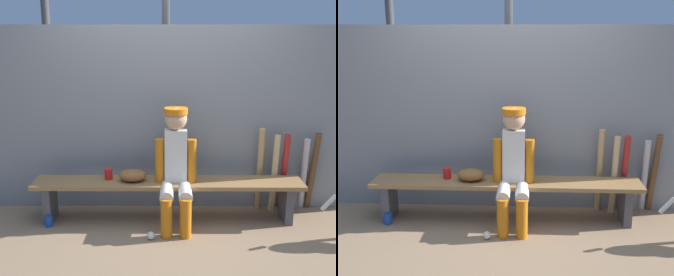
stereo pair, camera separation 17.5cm
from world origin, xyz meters
TOP-DOWN VIEW (x-y plane):
  - ground_plane at (0.00, 0.00)m, footprint 30.00×30.00m
  - chainlink_fence at (0.00, 0.36)m, footprint 4.73×0.03m
  - dugout_bench at (0.00, 0.00)m, footprint 2.73×0.36m
  - player_seated at (0.08, -0.10)m, footprint 0.41×0.55m
  - baseball_glove at (-0.36, 0.00)m, footprint 0.28×0.20m
  - bat_wood_tan at (0.98, 0.25)m, footprint 0.08×0.18m
  - bat_wood_natural at (1.13, 0.21)m, footprint 0.08×0.15m
  - bat_aluminum_red at (1.24, 0.24)m, footprint 0.08×0.21m
  - bat_aluminum_silver at (1.46, 0.27)m, footprint 0.10×0.23m
  - bat_wood_dark at (1.55, 0.28)m, footprint 0.10×0.20m
  - baseball at (-0.16, -0.42)m, footprint 0.07×0.07m
  - cup_on_ground at (-1.19, -0.16)m, footprint 0.08×0.08m
  - cup_on_bench at (-0.61, 0.05)m, footprint 0.08×0.08m

SIDE VIEW (x-z plane):
  - ground_plane at x=0.00m, z-range 0.00..0.00m
  - baseball at x=-0.16m, z-range 0.00..0.07m
  - cup_on_ground at x=-1.19m, z-range 0.00..0.11m
  - dugout_bench at x=0.00m, z-range 0.13..0.55m
  - bat_aluminum_silver at x=1.46m, z-range 0.00..0.82m
  - bat_wood_natural at x=1.13m, z-range 0.00..0.86m
  - bat_aluminum_red at x=1.24m, z-range 0.00..0.87m
  - bat_wood_dark at x=1.55m, z-range 0.00..0.87m
  - bat_wood_tan at x=0.98m, z-range 0.00..0.93m
  - cup_on_bench at x=-0.61m, z-range 0.42..0.53m
  - baseball_glove at x=-0.36m, z-range 0.42..0.54m
  - player_seated at x=0.08m, z-range 0.04..1.22m
  - chainlink_fence at x=0.00m, z-range 0.00..1.96m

